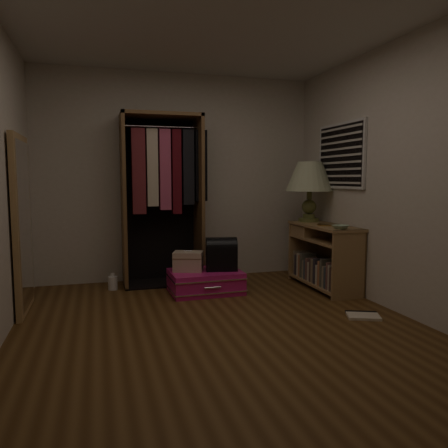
{
  "coord_description": "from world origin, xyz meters",
  "views": [
    {
      "loc": [
        -1.01,
        -3.53,
        1.29
      ],
      "look_at": [
        0.3,
        0.95,
        0.8
      ],
      "focal_mm": 35.0,
      "sensor_mm": 36.0,
      "label": 1
    }
  ],
  "objects_px": {
    "floor_mirror": "(22,224)",
    "black_bag": "(221,253)",
    "open_wardrobe": "(165,185)",
    "pink_suitcase": "(205,282)",
    "train_case": "(188,261)",
    "table_lamp": "(310,178)",
    "white_jug": "(113,283)",
    "console_bookshelf": "(321,254)"
  },
  "relations": [
    {
      "from": "train_case",
      "to": "floor_mirror",
      "type": "bearing_deg",
      "value": -152.58
    },
    {
      "from": "pink_suitcase",
      "to": "table_lamp",
      "type": "height_order",
      "value": "table_lamp"
    },
    {
      "from": "white_jug",
      "to": "train_case",
      "type": "bearing_deg",
      "value": -24.45
    },
    {
      "from": "open_wardrobe",
      "to": "black_bag",
      "type": "xyz_separation_m",
      "value": [
        0.55,
        -0.59,
        -0.77
      ]
    },
    {
      "from": "pink_suitcase",
      "to": "table_lamp",
      "type": "bearing_deg",
      "value": 7.5
    },
    {
      "from": "train_case",
      "to": "white_jug",
      "type": "distance_m",
      "value": 0.94
    },
    {
      "from": "console_bookshelf",
      "to": "white_jug",
      "type": "distance_m",
      "value": 2.48
    },
    {
      "from": "console_bookshelf",
      "to": "white_jug",
      "type": "bearing_deg",
      "value": 167.02
    },
    {
      "from": "table_lamp",
      "to": "white_jug",
      "type": "distance_m",
      "value": 2.69
    },
    {
      "from": "pink_suitcase",
      "to": "black_bag",
      "type": "xyz_separation_m",
      "value": [
        0.19,
        -0.01,
        0.32
      ]
    },
    {
      "from": "open_wardrobe",
      "to": "floor_mirror",
      "type": "xyz_separation_m",
      "value": [
        -1.49,
        -0.77,
        -0.36
      ]
    },
    {
      "from": "floor_mirror",
      "to": "pink_suitcase",
      "type": "height_order",
      "value": "floor_mirror"
    },
    {
      "from": "floor_mirror",
      "to": "black_bag",
      "type": "bearing_deg",
      "value": 4.95
    },
    {
      "from": "train_case",
      "to": "black_bag",
      "type": "height_order",
      "value": "black_bag"
    },
    {
      "from": "white_jug",
      "to": "pink_suitcase",
      "type": "bearing_deg",
      "value": -22.41
    },
    {
      "from": "floor_mirror",
      "to": "pink_suitcase",
      "type": "distance_m",
      "value": 2.0
    },
    {
      "from": "black_bag",
      "to": "open_wardrobe",
      "type": "bearing_deg",
      "value": 143.05
    },
    {
      "from": "floor_mirror",
      "to": "white_jug",
      "type": "xyz_separation_m",
      "value": [
        0.84,
        0.6,
        -0.77
      ]
    },
    {
      "from": "floor_mirror",
      "to": "white_jug",
      "type": "relative_size",
      "value": 8.86
    },
    {
      "from": "open_wardrobe",
      "to": "table_lamp",
      "type": "xyz_separation_m",
      "value": [
        1.75,
        -0.37,
        0.09
      ]
    },
    {
      "from": "train_case",
      "to": "table_lamp",
      "type": "distance_m",
      "value": 1.84
    },
    {
      "from": "pink_suitcase",
      "to": "white_jug",
      "type": "height_order",
      "value": "pink_suitcase"
    },
    {
      "from": "console_bookshelf",
      "to": "floor_mirror",
      "type": "height_order",
      "value": "floor_mirror"
    },
    {
      "from": "black_bag",
      "to": "table_lamp",
      "type": "bearing_deg",
      "value": 20.8
    },
    {
      "from": "floor_mirror",
      "to": "table_lamp",
      "type": "xyz_separation_m",
      "value": [
        3.24,
        0.4,
        0.44
      ]
    },
    {
      "from": "pink_suitcase",
      "to": "train_case",
      "type": "xyz_separation_m",
      "value": [
        -0.19,
        0.04,
        0.24
      ]
    },
    {
      "from": "console_bookshelf",
      "to": "floor_mirror",
      "type": "xyz_separation_m",
      "value": [
        -3.24,
        -0.05,
        0.46
      ]
    },
    {
      "from": "open_wardrobe",
      "to": "train_case",
      "type": "height_order",
      "value": "open_wardrobe"
    },
    {
      "from": "black_bag",
      "to": "console_bookshelf",
      "type": "bearing_deg",
      "value": 4.22
    },
    {
      "from": "console_bookshelf",
      "to": "table_lamp",
      "type": "height_order",
      "value": "table_lamp"
    },
    {
      "from": "white_jug",
      "to": "floor_mirror",
      "type": "bearing_deg",
      "value": -144.62
    },
    {
      "from": "console_bookshelf",
      "to": "train_case",
      "type": "relative_size",
      "value": 2.92
    },
    {
      "from": "pink_suitcase",
      "to": "white_jug",
      "type": "bearing_deg",
      "value": 156.34
    },
    {
      "from": "floor_mirror",
      "to": "white_jug",
      "type": "bearing_deg",
      "value": 35.38
    },
    {
      "from": "floor_mirror",
      "to": "table_lamp",
      "type": "distance_m",
      "value": 3.3
    },
    {
      "from": "floor_mirror",
      "to": "table_lamp",
      "type": "bearing_deg",
      "value": 7.02
    },
    {
      "from": "train_case",
      "to": "table_lamp",
      "type": "height_order",
      "value": "table_lamp"
    },
    {
      "from": "console_bookshelf",
      "to": "open_wardrobe",
      "type": "distance_m",
      "value": 2.06
    },
    {
      "from": "train_case",
      "to": "white_jug",
      "type": "height_order",
      "value": "train_case"
    },
    {
      "from": "open_wardrobe",
      "to": "white_jug",
      "type": "relative_size",
      "value": 10.68
    },
    {
      "from": "train_case",
      "to": "black_bag",
      "type": "distance_m",
      "value": 0.39
    },
    {
      "from": "pink_suitcase",
      "to": "open_wardrobe",
      "type": "bearing_deg",
      "value": 120.49
    }
  ]
}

